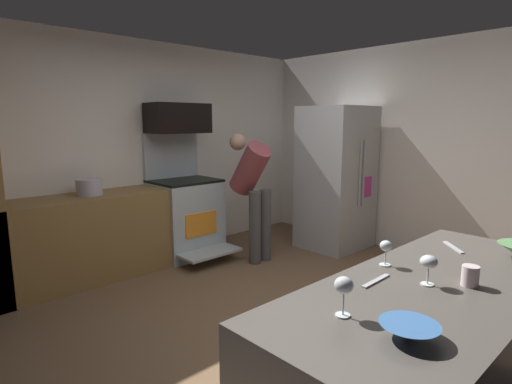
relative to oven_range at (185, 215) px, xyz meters
The scene contains 17 objects.
ground_plane 2.07m from the oven_range, 100.94° to the right, with size 5.20×4.80×0.02m, color brown.
wall_back 0.95m from the oven_range, 135.55° to the left, with size 5.20×0.12×2.60m, color white.
wall_right 3.03m from the oven_range, 42.32° to the right, with size 0.12×4.80×2.60m, color white.
lower_cabinet_run 1.28m from the oven_range, behind, with size 2.40×0.60×0.90m, color olive.
oven_range is the anchor object (origin of this frame).
microwave 1.19m from the oven_range, 90.00° to the left, with size 0.74×0.38×0.36m, color black.
refrigerator 2.01m from the oven_range, 32.79° to the right, with size 0.84×0.77×1.84m.
person_cook 0.94m from the oven_range, 54.79° to the right, with size 0.31×0.62×1.51m.
counter_island 3.58m from the oven_range, 104.35° to the right, with size 2.00×0.80×0.90m, color #524C45.
mixing_bowl_large 3.92m from the oven_range, 112.12° to the right, with size 0.21×0.21×0.06m, color #3A6AA9.
wine_glass_near 3.61m from the oven_range, 105.35° to the right, with size 0.08×0.08×0.14m.
wine_glass_mid 3.71m from the oven_range, 114.01° to the right, with size 0.08×0.08×0.16m.
wine_glass_extra 3.32m from the oven_range, 104.97° to the right, with size 0.07×0.07×0.14m.
mug_coffee 3.70m from the oven_range, 102.78° to the right, with size 0.08×0.08×0.10m, color silver.
knife_chef 3.34m from the oven_range, 94.64° to the right, with size 0.23×0.02×0.01m, color #B7BABF.
knife_paring 3.46m from the oven_range, 108.40° to the right, with size 0.23×0.02×0.01m, color #B7BABF.
stock_pot 1.25m from the oven_range, behind, with size 0.26×0.26×0.17m, color #BAB4C8.
Camera 1 is at (-2.40, -2.25, 1.66)m, focal length 28.82 mm.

